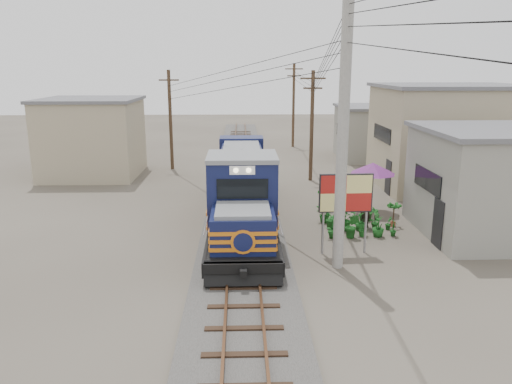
{
  "coord_description": "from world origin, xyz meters",
  "views": [
    {
      "loc": [
        -0.07,
        -17.67,
        7.23
      ],
      "look_at": [
        0.57,
        2.23,
        2.2
      ],
      "focal_mm": 35.0,
      "sensor_mm": 36.0,
      "label": 1
    }
  ],
  "objects_px": {
    "billboard": "(346,195)",
    "market_umbrella": "(373,169)",
    "vendor": "(365,208)",
    "locomotive": "(242,189)"
  },
  "relations": [
    {
      "from": "billboard",
      "to": "market_umbrella",
      "type": "xyz_separation_m",
      "value": [
        2.57,
        5.77,
        -0.13
      ]
    },
    {
      "from": "vendor",
      "to": "locomotive",
      "type": "bearing_deg",
      "value": -47.18
    },
    {
      "from": "billboard",
      "to": "vendor",
      "type": "height_order",
      "value": "billboard"
    },
    {
      "from": "locomotive",
      "to": "billboard",
      "type": "distance_m",
      "value": 5.77
    },
    {
      "from": "vendor",
      "to": "market_umbrella",
      "type": "bearing_deg",
      "value": -148.06
    },
    {
      "from": "locomotive",
      "to": "market_umbrella",
      "type": "height_order",
      "value": "locomotive"
    },
    {
      "from": "locomotive",
      "to": "billboard",
      "type": "bearing_deg",
      "value": -45.62
    },
    {
      "from": "market_umbrella",
      "to": "vendor",
      "type": "height_order",
      "value": "market_umbrella"
    },
    {
      "from": "billboard",
      "to": "vendor",
      "type": "xyz_separation_m",
      "value": [
        1.6,
        3.16,
        -1.43
      ]
    },
    {
      "from": "locomotive",
      "to": "billboard",
      "type": "relative_size",
      "value": 4.66
    }
  ]
}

